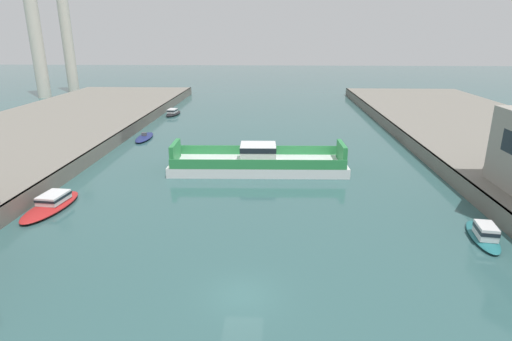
{
  "coord_description": "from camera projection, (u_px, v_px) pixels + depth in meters",
  "views": [
    {
      "loc": [
        1.8,
        -21.78,
        15.19
      ],
      "look_at": [
        0.0,
        18.61,
        2.0
      ],
      "focal_mm": 29.31,
      "sensor_mm": 36.0,
      "label": 1
    }
  ],
  "objects": [
    {
      "name": "ground_plane",
      "position": [
        242.0,
        296.0,
        25.47
      ],
      "size": [
        400.0,
        400.0,
        0.0
      ],
      "primitive_type": "plane",
      "color": "#335B5B"
    },
    {
      "name": "chain_ferry",
      "position": [
        258.0,
        162.0,
        48.72
      ],
      "size": [
        20.48,
        6.78,
        3.3
      ],
      "color": "silver",
      "rests_on": "ground"
    },
    {
      "name": "moored_boat_near_left",
      "position": [
        144.0,
        137.0,
        63.72
      ],
      "size": [
        2.25,
        6.78,
        0.98
      ],
      "color": "navy",
      "rests_on": "ground"
    },
    {
      "name": "moored_boat_near_right",
      "position": [
        173.0,
        113.0,
        82.63
      ],
      "size": [
        2.72,
        6.43,
        1.25
      ],
      "color": "black",
      "rests_on": "ground"
    },
    {
      "name": "moored_boat_mid_left",
      "position": [
        484.0,
        234.0,
        32.28
      ],
      "size": [
        2.68,
        6.12,
        1.39
      ],
      "color": "#237075",
      "rests_on": "ground"
    },
    {
      "name": "moored_boat_mid_right",
      "position": [
        52.0,
        204.0,
        38.17
      ],
      "size": [
        3.58,
        8.0,
        1.28
      ],
      "color": "red",
      "rests_on": "ground"
    },
    {
      "name": "smokestack_distant_a",
      "position": [
        66.0,
        29.0,
        109.65
      ],
      "size": [
        3.02,
        3.02,
        31.05
      ],
      "color": "beige",
      "rests_on": "ground"
    },
    {
      "name": "smokestack_distant_b",
      "position": [
        33.0,
        17.0,
        99.68
      ],
      "size": [
        3.33,
        3.33,
        36.26
      ],
      "color": "beige",
      "rests_on": "ground"
    }
  ]
}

